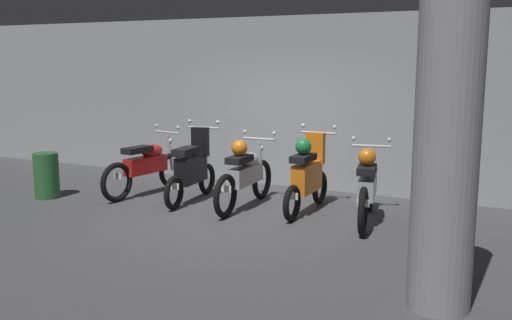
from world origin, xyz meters
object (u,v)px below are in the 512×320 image
at_px(motorbike_slot_2, 245,174).
at_px(motorbike_slot_4, 367,185).
at_px(support_pillar, 446,146).
at_px(trash_bin, 46,175).
at_px(motorbike_slot_0, 147,166).
at_px(motorbike_slot_1, 192,169).
at_px(motorbike_slot_3, 308,175).

distance_m(motorbike_slot_2, motorbike_slot_4, 1.92).
bearing_deg(support_pillar, trash_bin, 166.27).
bearing_deg(motorbike_slot_0, support_pillar, -26.07).
height_order(motorbike_slot_0, motorbike_slot_2, same).
distance_m(motorbike_slot_4, trash_bin, 5.27).
height_order(motorbike_slot_1, motorbike_slot_3, same).
relative_size(motorbike_slot_1, trash_bin, 2.23).
height_order(motorbike_slot_1, trash_bin, motorbike_slot_1).
distance_m(motorbike_slot_0, trash_bin, 1.65).
xyz_separation_m(motorbike_slot_0, motorbike_slot_1, (0.95, -0.07, 0.04)).
bearing_deg(motorbike_slot_4, support_pillar, -61.16).
bearing_deg(motorbike_slot_1, motorbike_slot_4, 0.72).
relative_size(motorbike_slot_1, motorbike_slot_3, 1.00).
relative_size(motorbike_slot_0, motorbike_slot_2, 0.99).
xyz_separation_m(motorbike_slot_0, trash_bin, (-1.34, -0.95, -0.11)).
bearing_deg(motorbike_slot_1, trash_bin, -158.98).
height_order(motorbike_slot_4, support_pillar, support_pillar).
height_order(motorbike_slot_0, motorbike_slot_3, motorbike_slot_3).
bearing_deg(motorbike_slot_3, trash_bin, -165.78).
relative_size(motorbike_slot_2, motorbike_slot_3, 1.16).
bearing_deg(trash_bin, motorbike_slot_0, 35.33).
height_order(motorbike_slot_3, motorbike_slot_4, motorbike_slot_3).
bearing_deg(motorbike_slot_1, motorbike_slot_3, 5.55).
xyz_separation_m(motorbike_slot_1, motorbike_slot_4, (2.89, 0.04, 0.00)).
bearing_deg(trash_bin, motorbike_slot_3, 14.22).
bearing_deg(motorbike_slot_0, motorbike_slot_1, -4.17).
height_order(motorbike_slot_3, support_pillar, support_pillar).
distance_m(motorbike_slot_1, trash_bin, 2.47).
xyz_separation_m(motorbike_slot_0, motorbike_slot_4, (3.84, -0.03, 0.04)).
bearing_deg(motorbike_slot_2, motorbike_slot_0, 178.00).
relative_size(motorbike_slot_1, support_pillar, 0.55).
xyz_separation_m(motorbike_slot_1, motorbike_slot_2, (0.96, 0.00, 0.00)).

